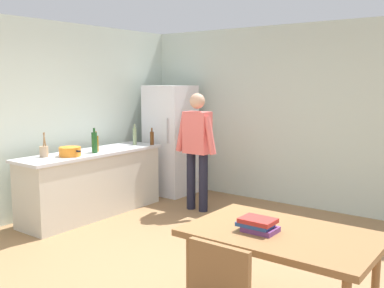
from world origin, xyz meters
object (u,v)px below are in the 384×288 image
refrigerator (170,140)px  bottle_vinegar_tall (135,136)px  book_stack (258,225)px  cooking_pot (70,152)px  dining_table (282,242)px  bottle_wine_green (94,142)px  bottle_oil_amber (96,143)px  utensil_jar (44,151)px  bottle_beer_brown (152,138)px  person (197,144)px

refrigerator → bottle_vinegar_tall: bearing=-94.9°
bottle_vinegar_tall → book_stack: size_ratio=1.12×
cooking_pot → bottle_vinegar_tall: (-0.04, 1.25, 0.08)m
dining_table → book_stack: bearing=-145.2°
dining_table → bottle_wine_green: bearing=162.3°
refrigerator → bottle_oil_amber: 1.57m
cooking_pot → utensil_jar: utensil_jar is taller
bottle_beer_brown → book_stack: bearing=-36.0°
dining_table → cooking_pot: size_ratio=3.50×
bottle_beer_brown → bottle_wine_green: bottle_wine_green is taller
person → utensil_jar: bearing=-124.5°
bottle_oil_amber → refrigerator: bearing=88.6°
person → refrigerator: bearing=149.8°
utensil_jar → cooking_pot: bearing=49.4°
refrigerator → book_stack: 4.22m
utensil_jar → bottle_wine_green: size_ratio=0.94×
utensil_jar → bottle_wine_green: (0.26, 0.62, 0.07)m
bottle_oil_amber → bottle_vinegar_tall: bottle_vinegar_tall is taller
utensil_jar → bottle_wine_green: bottle_wine_green is taller
refrigerator → bottle_oil_amber: refrigerator is taller
refrigerator → bottle_beer_brown: (0.13, -0.60, 0.11)m
utensil_jar → book_stack: size_ratio=1.12×
utensil_jar → bottle_oil_amber: 0.73m
utensil_jar → bottle_beer_brown: size_ratio=1.23×
cooking_pot → book_stack: cooking_pot is taller
bottle_oil_amber → bottle_wine_green: 0.11m
bottle_wine_green → book_stack: bottle_wine_green is taller
person → bottle_wine_green: 1.44m
bottle_oil_amber → utensil_jar: bearing=-105.4°
person → bottle_beer_brown: bearing=-176.7°
bottle_beer_brown → bottle_vinegar_tall: bottle_vinegar_tall is taller
bottle_oil_amber → book_stack: 3.43m
bottle_vinegar_tall → book_stack: bearing=-32.2°
bottle_oil_amber → cooking_pot: bearing=-88.1°
cooking_pot → utensil_jar: size_ratio=1.25×
person → bottle_vinegar_tall: person is taller
refrigerator → book_stack: refrigerator is taller
bottle_oil_amber → bottle_wine_green: bottle_wine_green is taller
dining_table → bottle_oil_amber: bearing=161.2°
refrigerator → person: 1.10m
refrigerator → person: refrigerator is taller
bottle_oil_amber → book_stack: bearing=-21.2°
person → utensil_jar: size_ratio=5.31×
cooking_pot → bottle_beer_brown: 1.44m
person → dining_table: 3.20m
dining_table → bottle_vinegar_tall: (-3.37, 1.92, 0.36)m
bottle_vinegar_tall → bottle_wine_green: bearing=-84.1°
bottle_beer_brown → bottle_wine_green: (-0.10, -1.05, 0.04)m
dining_table → cooking_pot: 3.40m
cooking_pot → bottle_wine_green: (0.05, 0.37, 0.09)m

